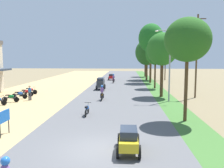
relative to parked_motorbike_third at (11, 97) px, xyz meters
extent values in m
plane|color=#7A6B4C|center=(10.61, -12.28, -0.55)|extent=(180.00, 180.00, 0.00)
cube|color=#565659|center=(10.61, -12.28, -0.51)|extent=(9.00, 140.00, 0.08)
cube|color=#3D6B2D|center=(16.31, -12.28, -0.52)|extent=(2.40, 140.00, 0.06)
cylinder|color=black|center=(0.13, -1.65, -0.21)|extent=(0.56, 0.06, 0.56)
cylinder|color=#A5A8AD|center=(0.07, -1.65, 0.06)|extent=(0.26, 0.05, 0.68)
cylinder|color=black|center=(0.01, -1.65, 0.43)|extent=(0.04, 0.54, 0.04)
cylinder|color=black|center=(0.59, 0.00, -0.21)|extent=(0.56, 0.06, 0.56)
cylinder|color=black|center=(-0.65, 0.00, -0.21)|extent=(0.56, 0.06, 0.56)
cube|color=#333338|center=(-0.03, 0.00, -0.03)|extent=(1.12, 0.12, 0.12)
ellipsoid|color=#14722D|center=(0.05, 0.00, 0.11)|extent=(0.64, 0.28, 0.32)
cube|color=black|center=(-0.31, 0.00, 0.23)|extent=(0.44, 0.20, 0.10)
cylinder|color=#A5A8AD|center=(0.53, 0.00, 0.06)|extent=(0.26, 0.05, 0.68)
cylinder|color=black|center=(0.47, 0.00, 0.43)|extent=(0.04, 0.54, 0.04)
cylinder|color=black|center=(0.60, 2.07, -0.21)|extent=(0.56, 0.06, 0.56)
cylinder|color=black|center=(-0.64, 2.07, -0.21)|extent=(0.56, 0.06, 0.56)
cube|color=#333338|center=(-0.02, 2.07, -0.03)|extent=(1.12, 0.12, 0.12)
ellipsoid|color=#1E4CA5|center=(0.06, 2.07, 0.11)|extent=(0.64, 0.28, 0.32)
cube|color=black|center=(-0.30, 2.07, 0.23)|extent=(0.44, 0.20, 0.10)
cylinder|color=#A5A8AD|center=(0.54, 2.07, 0.06)|extent=(0.26, 0.05, 0.68)
cylinder|color=black|center=(0.48, 2.07, 0.43)|extent=(0.04, 0.54, 0.04)
cylinder|color=black|center=(0.58, 3.87, -0.21)|extent=(0.56, 0.06, 0.56)
cylinder|color=black|center=(-0.66, 3.87, -0.21)|extent=(0.56, 0.06, 0.56)
cube|color=#333338|center=(-0.04, 3.87, -0.03)|extent=(1.12, 0.12, 0.12)
ellipsoid|color=red|center=(0.04, 3.87, 0.11)|extent=(0.64, 0.28, 0.32)
cube|color=black|center=(-0.32, 3.87, 0.23)|extent=(0.44, 0.20, 0.10)
cylinder|color=#A5A8AD|center=(0.52, 3.87, 0.06)|extent=(0.26, 0.05, 0.68)
cylinder|color=black|center=(0.46, 3.87, 0.43)|extent=(0.04, 0.54, 0.04)
cylinder|color=black|center=(0.46, 5.43, -0.21)|extent=(0.56, 0.06, 0.56)
cylinder|color=black|center=(-0.78, 5.43, -0.21)|extent=(0.56, 0.06, 0.56)
cube|color=#333338|center=(-0.16, 5.43, -0.03)|extent=(1.12, 0.12, 0.12)
ellipsoid|color=red|center=(-0.08, 5.43, 0.11)|extent=(0.64, 0.28, 0.32)
cube|color=black|center=(-0.44, 5.43, 0.23)|extent=(0.44, 0.20, 0.10)
cylinder|color=#A5A8AD|center=(0.40, 5.43, 0.06)|extent=(0.26, 0.05, 0.68)
cylinder|color=black|center=(0.34, 5.43, 0.43)|extent=(0.04, 0.54, 0.04)
cylinder|color=#262628|center=(4.77, -10.90, -0.09)|extent=(0.06, 0.06, 0.80)
cylinder|color=#262628|center=(4.77, -9.90, -0.09)|extent=(0.06, 0.06, 0.80)
cube|color=#1959B2|center=(4.77, -10.40, 0.66)|extent=(0.04, 1.30, 0.70)
cylinder|color=#33333D|center=(1.48, 1.11, -0.08)|extent=(0.14, 0.14, 0.82)
cylinder|color=#33333D|center=(1.65, 1.16, -0.08)|extent=(0.14, 0.14, 0.82)
ellipsoid|color=#265999|center=(1.56, 1.13, 0.61)|extent=(0.41, 0.32, 0.56)
sphere|color=#9E7556|center=(1.56, 1.13, 1.02)|extent=(0.22, 0.22, 0.22)
cylinder|color=#4C351E|center=(16.20, -6.42, 1.99)|extent=(0.25, 0.25, 4.97)
ellipsoid|color=#23581A|center=(16.20, -6.42, 5.34)|extent=(3.25, 3.25, 3.13)
cylinder|color=#4C351E|center=(16.05, 4.45, 1.76)|extent=(0.36, 0.36, 4.51)
ellipsoid|color=#25631F|center=(16.05, 4.45, 5.06)|extent=(3.58, 3.58, 3.80)
cylinder|color=#4C351E|center=(16.19, 12.16, 1.66)|extent=(0.26, 0.26, 4.31)
ellipsoid|color=#20621D|center=(16.19, 12.16, 4.78)|extent=(2.94, 2.94, 3.52)
cylinder|color=#4C351E|center=(16.32, 20.31, 2.83)|extent=(0.39, 0.39, 6.66)
ellipsoid|color=#1B5D1E|center=(16.32, 20.31, 7.59)|extent=(4.49, 4.49, 5.19)
cylinder|color=#4C351E|center=(16.07, 25.46, 1.61)|extent=(0.41, 0.41, 4.21)
ellipsoid|color=#21531E|center=(16.07, 25.46, 5.15)|extent=(4.71, 4.71, 5.21)
cylinder|color=#4C351E|center=(16.44, 34.32, 2.12)|extent=(0.31, 0.31, 5.23)
ellipsoid|color=#1D5025|center=(16.44, 34.32, 5.59)|extent=(3.41, 3.41, 3.09)
cylinder|color=gray|center=(16.41, 1.47, 3.26)|extent=(0.16, 0.16, 7.51)
cylinder|color=gray|center=(15.71, 1.47, 6.87)|extent=(1.40, 0.08, 0.08)
ellipsoid|color=silver|center=(15.01, 1.47, 6.80)|extent=(0.36, 0.20, 0.14)
cylinder|color=gray|center=(17.11, 1.47, 6.87)|extent=(1.40, 0.08, 0.08)
ellipsoid|color=silver|center=(17.81, 1.47, 6.80)|extent=(0.36, 0.20, 0.14)
cylinder|color=gray|center=(16.41, 29.19, 3.56)|extent=(0.16, 0.16, 8.11)
cylinder|color=gray|center=(15.71, 29.19, 7.46)|extent=(1.40, 0.08, 0.08)
ellipsoid|color=silver|center=(15.01, 29.19, 7.39)|extent=(0.36, 0.20, 0.14)
cylinder|color=gray|center=(17.11, 29.19, 7.46)|extent=(1.40, 0.08, 0.08)
ellipsoid|color=silver|center=(17.81, 29.19, 7.39)|extent=(0.36, 0.20, 0.14)
cylinder|color=brown|center=(19.91, 4.26, 4.19)|extent=(0.20, 0.20, 9.48)
cube|color=#473323|center=(19.91, 4.26, 8.42)|extent=(1.80, 0.10, 0.10)
cylinder|color=brown|center=(19.91, 26.16, 4.38)|extent=(0.20, 0.20, 9.87)
cube|color=#473323|center=(19.91, 26.16, 8.82)|extent=(1.80, 0.10, 0.10)
cube|color=gold|center=(12.04, -12.47, 0.10)|extent=(0.88, 2.25, 0.44)
cube|color=#232B38|center=(12.04, -12.57, 0.52)|extent=(0.81, 1.30, 0.40)
cylinder|color=black|center=(12.54, -13.28, -0.15)|extent=(0.11, 0.64, 0.64)
cylinder|color=black|center=(11.55, -13.28, -0.15)|extent=(0.11, 0.64, 0.64)
cylinder|color=black|center=(12.54, -11.66, -0.15)|extent=(0.11, 0.64, 0.64)
cylinder|color=black|center=(11.55, -11.66, -0.15)|extent=(0.11, 0.64, 0.64)
cube|color=#282D33|center=(8.25, 10.24, 0.38)|extent=(0.95, 2.40, 0.95)
cube|color=#232B38|center=(8.25, 10.34, 1.03)|extent=(0.87, 2.00, 0.35)
cylinder|color=black|center=(7.71, 11.11, -0.13)|extent=(0.12, 0.68, 0.68)
cylinder|color=black|center=(8.78, 11.11, -0.13)|extent=(0.12, 0.68, 0.68)
cylinder|color=black|center=(7.71, 9.38, -0.13)|extent=(0.12, 0.68, 0.68)
cylinder|color=black|center=(8.78, 9.38, -0.13)|extent=(0.12, 0.68, 0.68)
cube|color=red|center=(8.78, 25.05, 0.11)|extent=(0.84, 1.95, 0.50)
cube|color=#232B38|center=(8.78, 25.00, 0.56)|extent=(0.77, 1.10, 0.40)
cylinder|color=black|center=(8.31, 25.76, -0.17)|extent=(0.10, 0.60, 0.60)
cylinder|color=black|center=(9.25, 25.76, -0.17)|extent=(0.10, 0.60, 0.60)
cylinder|color=black|center=(8.31, 24.35, -0.17)|extent=(0.10, 0.60, 0.60)
cylinder|color=black|center=(9.25, 24.35, -0.17)|extent=(0.10, 0.60, 0.60)
sphere|color=blue|center=(8.36, -17.14, 1.05)|extent=(0.28, 0.28, 0.28)
cylinder|color=black|center=(8.81, -4.60, -0.19)|extent=(0.06, 0.56, 0.56)
cylinder|color=black|center=(8.81, -5.84, -0.19)|extent=(0.06, 0.56, 0.56)
cube|color=#333338|center=(8.81, -5.22, -0.01)|extent=(0.12, 1.12, 0.12)
ellipsoid|color=#1E4CA5|center=(8.81, -5.14, 0.13)|extent=(0.28, 0.64, 0.32)
cube|color=black|center=(8.81, -5.50, 0.25)|extent=(0.20, 0.44, 0.10)
cylinder|color=#A5A8AD|center=(8.81, -4.66, 0.08)|extent=(0.05, 0.26, 0.68)
cylinder|color=black|center=(8.81, -4.72, 0.45)|extent=(0.54, 0.04, 0.04)
cylinder|color=black|center=(9.33, 2.29, -0.19)|extent=(0.06, 0.56, 0.56)
cylinder|color=black|center=(9.33, 1.05, -0.19)|extent=(0.06, 0.56, 0.56)
cube|color=#333338|center=(9.33, 1.67, -0.01)|extent=(0.12, 1.12, 0.12)
ellipsoid|color=orange|center=(9.33, 1.75, 0.13)|extent=(0.28, 0.64, 0.32)
cube|color=black|center=(9.33, 1.39, 0.25)|extent=(0.20, 0.44, 0.10)
cylinder|color=#A5A8AD|center=(9.33, 2.23, 0.08)|extent=(0.05, 0.26, 0.68)
cylinder|color=black|center=(9.33, 2.17, 0.45)|extent=(0.54, 0.04, 0.04)
ellipsoid|color=#724C8C|center=(9.33, 1.47, 0.65)|extent=(0.36, 0.28, 0.64)
sphere|color=blue|center=(9.33, 1.51, 1.05)|extent=(0.28, 0.28, 0.28)
cylinder|color=#2D2D38|center=(9.19, 1.57, 0.01)|extent=(0.12, 0.12, 0.48)
cylinder|color=#2D2D38|center=(9.47, 1.57, 0.01)|extent=(0.12, 0.12, 0.48)
cylinder|color=black|center=(9.62, 20.04, -0.19)|extent=(0.06, 0.56, 0.56)
cylinder|color=black|center=(9.62, 18.80, -0.19)|extent=(0.06, 0.56, 0.56)
cube|color=#333338|center=(9.62, 19.42, -0.01)|extent=(0.12, 1.12, 0.12)
ellipsoid|color=#8C1E8C|center=(9.62, 19.50, 0.13)|extent=(0.28, 0.64, 0.32)
cube|color=black|center=(9.62, 19.14, 0.25)|extent=(0.20, 0.44, 0.10)
cylinder|color=#A5A8AD|center=(9.62, 19.98, 0.08)|extent=(0.05, 0.26, 0.68)
cylinder|color=black|center=(9.62, 19.92, 0.45)|extent=(0.54, 0.04, 0.04)
ellipsoid|color=#724C8C|center=(9.62, 19.22, 0.65)|extent=(0.36, 0.28, 0.64)
sphere|color=blue|center=(9.62, 19.26, 1.05)|extent=(0.28, 0.28, 0.28)
cylinder|color=#2D2D38|center=(9.48, 19.32, 0.01)|extent=(0.12, 0.12, 0.48)
cylinder|color=#2D2D38|center=(9.76, 19.32, 0.01)|extent=(0.12, 0.12, 0.48)
camera|label=1|loc=(11.91, -23.70, 4.09)|focal=38.34mm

